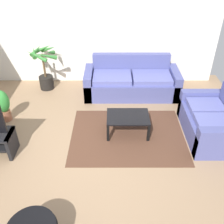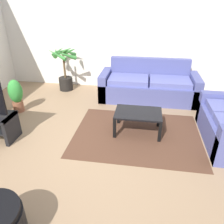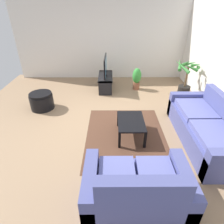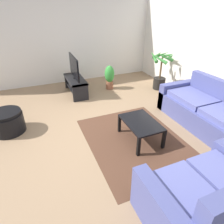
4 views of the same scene
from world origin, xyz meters
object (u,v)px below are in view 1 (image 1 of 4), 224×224
Objects in this scene: couch_loveseat at (213,122)px; coffee_table at (129,118)px; potted_palm at (46,70)px; potted_plant_small at (4,104)px; couch_main at (132,82)px.

couch_loveseat reaches higher than coffee_table.
coffee_table is 0.72× the size of potted_palm.
potted_palm is at bearing 66.97° from potted_plant_small.
potted_plant_small is (-2.54, 0.42, 0.05)m from coffee_table.
couch_main is at bearing 22.25° from potted_plant_small.
couch_main is at bearing 83.80° from coffee_table.
couch_main is 2.15m from potted_palm.
potted_plant_small is at bearing 170.59° from coffee_table.
couch_loveseat is 1.60m from coffee_table.
potted_palm is 1.49m from potted_plant_small.
coffee_table is at bearing 177.60° from couch_loveseat.
couch_main is at bearing -6.89° from potted_palm.
couch_loveseat is 2.05× the size of potted_plant_small.
potted_palm is (-3.56, 1.85, 0.22)m from couch_loveseat.
couch_loveseat reaches higher than potted_plant_small.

